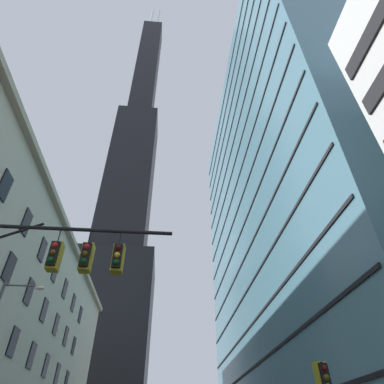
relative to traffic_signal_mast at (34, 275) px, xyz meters
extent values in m
cube|color=#9E937A|center=(-7.55, 21.28, 15.82)|extent=(0.70, 62.79, 0.60)
cube|color=black|center=(-7.75, 18.89, 2.21)|extent=(0.14, 1.40, 2.20)
cube|color=black|center=(-7.75, 23.89, 2.21)|extent=(0.14, 1.40, 2.20)
cube|color=black|center=(-7.75, 28.89, 2.21)|extent=(0.14, 1.40, 2.20)
cube|color=black|center=(-7.75, 33.89, 2.21)|extent=(0.14, 1.40, 2.20)
cube|color=black|center=(-7.75, 38.89, 2.21)|extent=(0.14, 1.40, 2.20)
cube|color=black|center=(-7.75, 13.89, 6.41)|extent=(0.14, 1.40, 2.20)
cube|color=black|center=(-7.75, 18.89, 6.41)|extent=(0.14, 1.40, 2.20)
cube|color=black|center=(-7.75, 23.89, 6.41)|extent=(0.14, 1.40, 2.20)
cube|color=black|center=(-7.75, 28.89, 6.41)|extent=(0.14, 1.40, 2.20)
cube|color=black|center=(-7.75, 33.89, 6.41)|extent=(0.14, 1.40, 2.20)
cube|color=black|center=(-7.75, 38.89, 6.41)|extent=(0.14, 1.40, 2.20)
cube|color=black|center=(-7.75, 8.89, 10.61)|extent=(0.14, 1.40, 2.20)
cube|color=black|center=(-7.75, 13.89, 10.61)|extent=(0.14, 1.40, 2.20)
cube|color=black|center=(-7.75, 18.89, 10.61)|extent=(0.14, 1.40, 2.20)
cube|color=black|center=(-7.75, 23.89, 10.61)|extent=(0.14, 1.40, 2.20)
cube|color=black|center=(-7.75, 28.89, 10.61)|extent=(0.14, 1.40, 2.20)
cube|color=black|center=(-7.75, 33.89, 10.61)|extent=(0.14, 1.40, 2.20)
cube|color=black|center=(-7.75, 38.89, 10.61)|extent=(0.14, 1.40, 2.20)
cube|color=black|center=(-10.76, 83.53, 17.10)|extent=(23.21, 23.21, 46.18)
cube|color=black|center=(-10.76, 83.53, 73.78)|extent=(16.24, 16.24, 67.18)
cube|color=black|center=(-10.76, 83.53, 149.35)|extent=(10.44, 10.44, 83.97)
cylinder|color=silver|center=(-12.85, 83.53, 205.05)|extent=(1.20, 1.20, 27.42)
cylinder|color=silver|center=(-8.67, 83.53, 205.05)|extent=(1.20, 1.20, 27.42)
cube|color=teal|center=(22.31, 26.65, 23.92)|extent=(16.21, 49.90, 59.83)
cube|color=black|center=(14.16, 26.65, 2.01)|extent=(0.12, 48.90, 0.24)
cube|color=black|center=(14.16, 26.65, 6.01)|extent=(0.12, 48.90, 0.24)
cube|color=black|center=(14.16, 26.65, 10.01)|extent=(0.12, 48.90, 0.24)
cube|color=black|center=(14.16, 26.65, 14.01)|extent=(0.12, 48.90, 0.24)
cube|color=black|center=(14.16, 26.65, 18.01)|extent=(0.12, 48.90, 0.24)
cube|color=black|center=(14.16, 26.65, 22.01)|extent=(0.12, 48.90, 0.24)
cube|color=black|center=(14.16, 26.65, 26.01)|extent=(0.12, 48.90, 0.24)
cube|color=black|center=(14.16, 26.65, 30.01)|extent=(0.12, 48.90, 0.24)
cube|color=black|center=(14.16, 26.65, 34.01)|extent=(0.12, 48.90, 0.24)
cube|color=black|center=(14.16, 26.65, 38.01)|extent=(0.12, 48.90, 0.24)
cube|color=black|center=(14.16, 26.65, 42.01)|extent=(0.12, 48.90, 0.24)
cube|color=black|center=(14.16, 26.65, 46.01)|extent=(0.12, 48.90, 0.24)
cube|color=black|center=(14.16, 26.65, 50.01)|extent=(0.12, 48.90, 0.24)
cylinder|color=black|center=(0.57, -0.05, 1.82)|extent=(8.02, 0.14, 0.14)
cylinder|color=black|center=(0.47, -0.05, 1.52)|extent=(0.04, 0.04, 0.60)
cube|color=black|center=(0.47, -0.05, 0.77)|extent=(0.30, 0.30, 0.90)
cube|color=olive|center=(0.47, 0.12, 0.77)|extent=(0.40, 0.40, 1.04)
sphere|color=red|center=(0.47, -0.21, 1.05)|extent=(0.20, 0.20, 0.20)
sphere|color=#4B3A08|center=(0.47, -0.21, 0.77)|extent=(0.20, 0.20, 0.20)
sphere|color=#083D10|center=(0.47, -0.21, 0.49)|extent=(0.20, 0.20, 0.20)
cylinder|color=black|center=(1.58, -0.05, 1.52)|extent=(0.04, 0.04, 0.60)
cube|color=black|center=(1.58, -0.05, 0.77)|extent=(0.30, 0.30, 0.90)
cube|color=olive|center=(1.58, 0.12, 0.77)|extent=(0.40, 0.40, 1.04)
sphere|color=red|center=(1.58, -0.21, 1.05)|extent=(0.20, 0.20, 0.20)
sphere|color=#4B3A08|center=(1.58, -0.21, 0.77)|extent=(0.20, 0.20, 0.20)
sphere|color=#083D10|center=(1.58, -0.21, 0.49)|extent=(0.20, 0.20, 0.20)
cylinder|color=black|center=(2.68, -0.05, 1.52)|extent=(0.04, 0.04, 0.60)
cube|color=black|center=(2.68, -0.05, 0.77)|extent=(0.30, 0.30, 0.90)
cube|color=olive|center=(2.68, 0.12, 0.77)|extent=(0.40, 0.40, 1.04)
sphere|color=#450808|center=(2.68, -0.21, 1.05)|extent=(0.20, 0.20, 0.20)
sphere|color=yellow|center=(2.68, -0.21, 0.77)|extent=(0.20, 0.20, 0.20)
sphere|color=#083D10|center=(2.68, -0.21, 0.49)|extent=(0.20, 0.20, 0.20)
cube|color=black|center=(10.10, 1.66, -2.66)|extent=(0.30, 0.30, 0.90)
cube|color=olive|center=(10.10, 1.83, -2.66)|extent=(0.40, 0.40, 1.04)
sphere|color=#450808|center=(10.10, 1.50, -2.38)|extent=(0.20, 0.20, 0.20)
sphere|color=#4B3A08|center=(10.10, 1.50, -2.66)|extent=(0.20, 0.20, 0.20)
cylinder|color=#47474C|center=(-3.62, 7.70, 2.62)|extent=(1.96, 0.10, 0.10)
ellipsoid|color=#EFE5C6|center=(-2.65, 7.70, 2.52)|extent=(0.56, 0.32, 0.24)
camera|label=1|loc=(4.42, -10.71, -4.52)|focal=30.33mm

